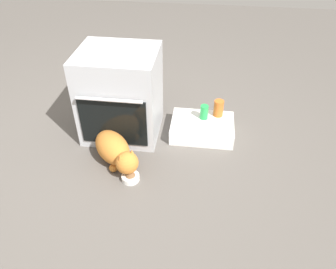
{
  "coord_description": "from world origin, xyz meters",
  "views": [
    {
      "loc": [
        0.68,
        -1.75,
        1.68
      ],
      "look_at": [
        0.44,
        0.06,
        0.25
      ],
      "focal_mm": 34.93,
      "sensor_mm": 36.0,
      "label": 1
    }
  ],
  "objects": [
    {
      "name": "sauce_jar",
      "position": [
        0.8,
        0.53,
        0.19
      ],
      "size": [
        0.08,
        0.08,
        0.14
      ],
      "primitive_type": "cylinder",
      "color": "#D16023",
      "rests_on": "pantry_cabinet"
    },
    {
      "name": "ground",
      "position": [
        0.0,
        0.0,
        0.0
      ],
      "size": [
        8.0,
        8.0,
        0.0
      ],
      "primitive_type": "plane",
      "color": "#56514C"
    },
    {
      "name": "food_bowl",
      "position": [
        0.2,
        -0.18,
        0.02
      ],
      "size": [
        0.13,
        0.13,
        0.07
      ],
      "color": "white",
      "rests_on": "ground"
    },
    {
      "name": "cat",
      "position": [
        0.06,
        -0.02,
        0.12
      ],
      "size": [
        0.55,
        0.6,
        0.23
      ],
      "rotation": [
        0.0,
        0.0,
        -0.83
      ],
      "color": "#C6752D",
      "rests_on": "ground"
    },
    {
      "name": "oven",
      "position": [
        0.02,
        0.38,
        0.35
      ],
      "size": [
        0.59,
        0.56,
        0.7
      ],
      "color": "#B7BABF",
      "rests_on": "ground"
    },
    {
      "name": "pantry_cabinet",
      "position": [
        0.68,
        0.42,
        0.06
      ],
      "size": [
        0.51,
        0.37,
        0.12
      ],
      "primitive_type": "cube",
      "color": "white",
      "rests_on": "ground"
    },
    {
      "name": "soda_can",
      "position": [
        0.68,
        0.48,
        0.18
      ],
      "size": [
        0.07,
        0.07,
        0.12
      ],
      "primitive_type": "cylinder",
      "color": "green",
      "rests_on": "pantry_cabinet"
    }
  ]
}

